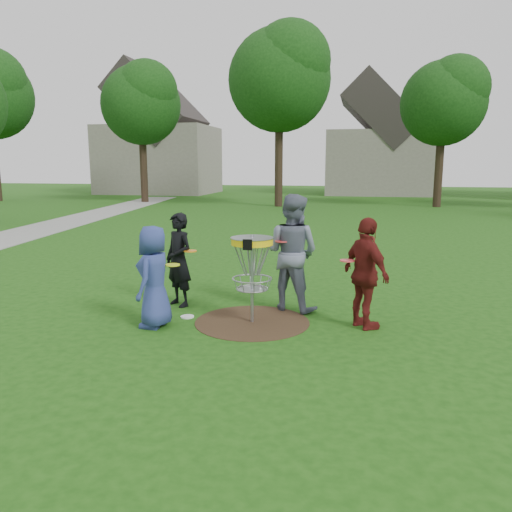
% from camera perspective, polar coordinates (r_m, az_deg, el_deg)
% --- Properties ---
extents(ground, '(100.00, 100.00, 0.00)m').
position_cam_1_polar(ground, '(7.88, -0.44, -7.56)').
color(ground, '#19470F').
rests_on(ground, ground).
extents(dirt_patch, '(1.80, 1.80, 0.01)m').
position_cam_1_polar(dirt_patch, '(7.88, -0.44, -7.53)').
color(dirt_patch, '#47331E').
rests_on(dirt_patch, ground).
extents(concrete_path, '(7.75, 39.92, 0.02)m').
position_cam_1_polar(concrete_path, '(19.35, -25.27, 2.26)').
color(concrete_path, '#9E9E99').
rests_on(concrete_path, ground).
extents(player_blue, '(0.52, 0.78, 1.54)m').
position_cam_1_polar(player_blue, '(7.64, -11.57, -2.34)').
color(player_blue, navy).
rests_on(player_blue, ground).
extents(player_black, '(0.71, 0.65, 1.62)m').
position_cam_1_polar(player_black, '(8.70, -8.81, -0.43)').
color(player_black, black).
rests_on(player_black, ground).
extents(player_grey, '(1.15, 1.03, 1.96)m').
position_cam_1_polar(player_grey, '(8.38, 4.14, 0.41)').
color(player_grey, slate).
rests_on(player_grey, ground).
extents(player_maroon, '(0.91, 1.03, 1.68)m').
position_cam_1_polar(player_maroon, '(7.57, 12.46, -1.99)').
color(player_maroon, maroon).
rests_on(player_maroon, ground).
extents(disc_on_grass, '(0.22, 0.22, 0.02)m').
position_cam_1_polar(disc_on_grass, '(8.19, -7.86, -6.88)').
color(disc_on_grass, white).
rests_on(disc_on_grass, ground).
extents(disc_golf_basket, '(0.66, 0.67, 1.38)m').
position_cam_1_polar(disc_golf_basket, '(7.62, -0.45, -0.26)').
color(disc_golf_basket, '#9EA0A5').
rests_on(disc_golf_basket, ground).
extents(held_discs, '(2.84, 1.22, 0.27)m').
position_cam_1_polar(held_discs, '(7.85, -1.08, 0.23)').
color(held_discs, '#E5FE1C').
rests_on(held_discs, ground).
extents(tree_row, '(51.20, 17.42, 9.90)m').
position_cam_1_polar(tree_row, '(28.27, 9.67, 18.00)').
color(tree_row, '#38281C').
rests_on(tree_row, ground).
extents(house_row, '(44.50, 10.65, 11.62)m').
position_cam_1_polar(house_row, '(40.56, 16.51, 12.47)').
color(house_row, gray).
rests_on(house_row, ground).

